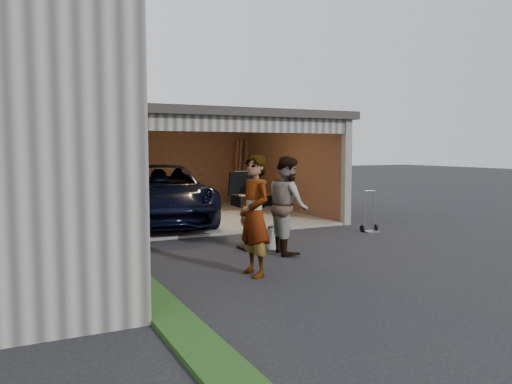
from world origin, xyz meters
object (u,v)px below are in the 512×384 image
at_px(minivan, 160,196).
at_px(plywood_panel, 120,244).
at_px(hand_truck, 370,224).
at_px(man, 288,205).
at_px(woman, 254,216).
at_px(propane_tank, 272,238).
at_px(bbq_grill, 251,203).

relative_size(minivan, plywood_panel, 5.02).
bearing_deg(hand_truck, man, -152.33).
height_order(woman, man, woman).
relative_size(plywood_panel, hand_truck, 1.07).
bearing_deg(minivan, propane_tank, -64.25).
height_order(woman, propane_tank, woman).
bearing_deg(bbq_grill, hand_truck, 8.90).
xyz_separation_m(bbq_grill, hand_truck, (3.40, 0.53, -0.71)).
distance_m(minivan, propane_tank, 4.29).
xyz_separation_m(minivan, propane_tank, (1.08, -4.12, -0.54)).
bearing_deg(man, propane_tank, 18.50).
height_order(man, hand_truck, man).
xyz_separation_m(woman, man, (1.30, 1.22, -0.02)).
distance_m(woman, propane_tank, 2.25).
bearing_deg(plywood_panel, woman, -21.01).
relative_size(woman, hand_truck, 1.88).
height_order(minivan, hand_truck, minivan).
relative_size(minivan, bbq_grill, 3.52).
bearing_deg(bbq_grill, minivan, 100.01).
distance_m(bbq_grill, propane_tank, 0.82).
relative_size(propane_tank, hand_truck, 0.40).
bearing_deg(minivan, woman, -80.48).
bearing_deg(propane_tank, hand_truck, 13.04).
bearing_deg(bbq_grill, plywood_panel, -156.96).
distance_m(woman, man, 1.78).
bearing_deg(woman, bbq_grill, 150.87).
height_order(man, bbq_grill, man).
bearing_deg(woman, minivan, 173.48).
height_order(bbq_grill, hand_truck, bbq_grill).
height_order(propane_tank, hand_truck, hand_truck).
xyz_separation_m(man, hand_truck, (2.95, 1.21, -0.72)).
bearing_deg(man, plywood_panel, 110.05).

